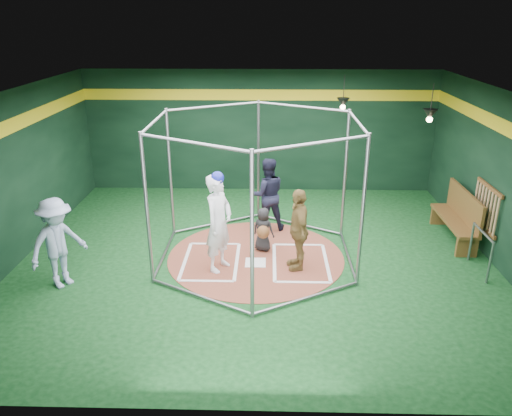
{
  "coord_description": "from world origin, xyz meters",
  "views": [
    {
      "loc": [
        0.26,
        -9.68,
        4.92
      ],
      "look_at": [
        0.0,
        0.1,
        1.1
      ],
      "focal_mm": 35.0,
      "sensor_mm": 36.0,
      "label": 1
    }
  ],
  "objects_px": {
    "umpire": "(267,194)",
    "dugout_bench": "(459,215)",
    "batter_figure": "(219,222)",
    "visitor_leopard": "(298,229)"
  },
  "relations": [
    {
      "from": "umpire",
      "to": "batter_figure",
      "type": "bearing_deg",
      "value": 54.8
    },
    {
      "from": "batter_figure",
      "to": "umpire",
      "type": "xyz_separation_m",
      "value": [
        0.96,
        2.05,
        -0.14
      ]
    },
    {
      "from": "batter_figure",
      "to": "dugout_bench",
      "type": "height_order",
      "value": "batter_figure"
    },
    {
      "from": "visitor_leopard",
      "to": "dugout_bench",
      "type": "height_order",
      "value": "visitor_leopard"
    },
    {
      "from": "batter_figure",
      "to": "umpire",
      "type": "bearing_deg",
      "value": 65.03
    },
    {
      "from": "batter_figure",
      "to": "umpire",
      "type": "relative_size",
      "value": 1.17
    },
    {
      "from": "batter_figure",
      "to": "visitor_leopard",
      "type": "bearing_deg",
      "value": 3.12
    },
    {
      "from": "dugout_bench",
      "to": "visitor_leopard",
      "type": "bearing_deg",
      "value": -158.26
    },
    {
      "from": "umpire",
      "to": "dugout_bench",
      "type": "distance_m",
      "value": 4.45
    },
    {
      "from": "visitor_leopard",
      "to": "dugout_bench",
      "type": "bearing_deg",
      "value": 104.27
    }
  ]
}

